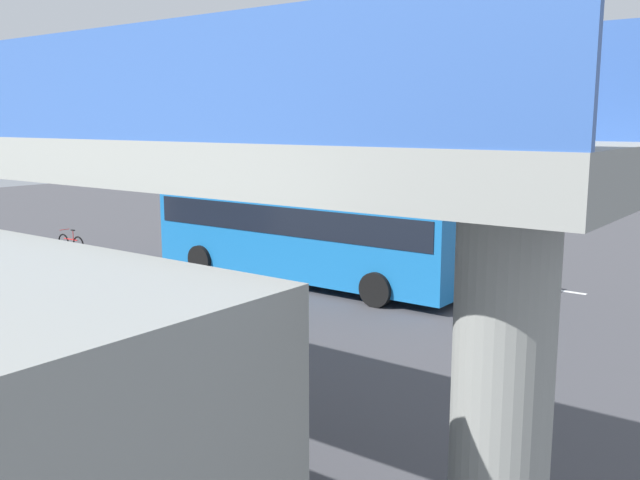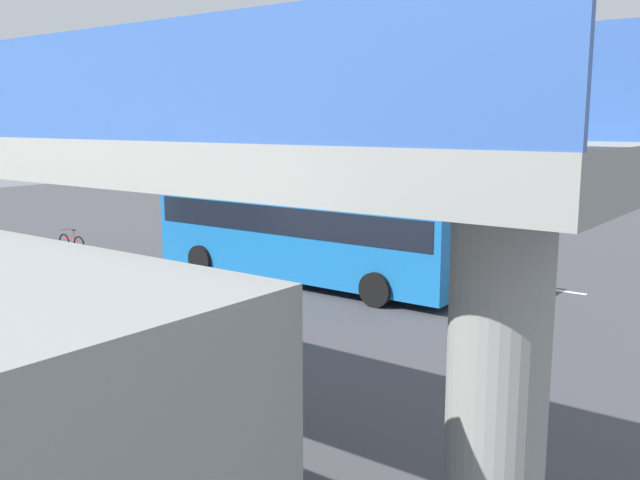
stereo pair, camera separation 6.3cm
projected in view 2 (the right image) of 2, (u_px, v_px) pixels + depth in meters
The scene contains 10 objects.
ground at pixel (296, 276), 24.57m from camera, with size 80.00×80.00×0.00m, color #424247.
city_bus at pixel (304, 227), 23.36m from camera, with size 11.54×2.85×3.15m.
bicycle_black at pixel (14, 253), 26.89m from camera, with size 1.77×0.44×0.96m.
bicycle_red at pixel (72, 243), 28.97m from camera, with size 1.77×0.44×0.96m.
traffic_sign at pixel (335, 205), 29.18m from camera, with size 0.08×0.60×2.80m.
lane_dash_leftmost at pixel (555, 290), 22.52m from camera, with size 2.00×0.20×0.01m, color silver.
lane_dash_left at pixel (443, 274), 24.89m from camera, with size 2.00×0.20×0.01m, color silver.
lane_dash_centre at pixel (351, 260), 27.27m from camera, with size 2.00×0.20×0.01m, color silver.
lane_dash_right at pixel (274, 249), 29.64m from camera, with size 2.00×0.20×0.01m, color silver.
lane_dash_rightmost at pixel (208, 240), 32.02m from camera, with size 2.00×0.20×0.01m, color silver.
Camera 2 is at (-15.15, 18.64, 5.40)m, focal length 39.16 mm.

